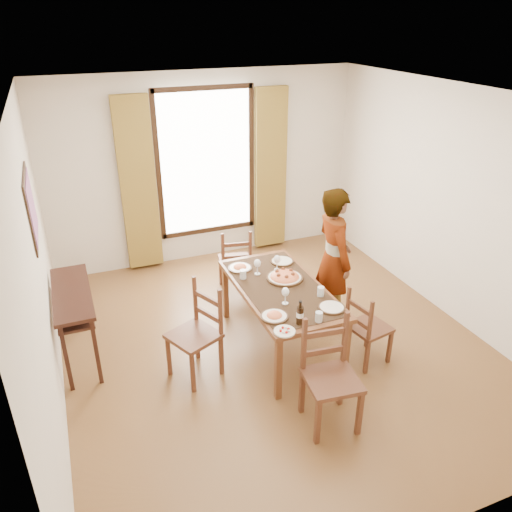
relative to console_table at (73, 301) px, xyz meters
name	(u,v)px	position (x,y,z in m)	size (l,w,h in m)	color
ground	(274,343)	(2.03, -0.60, -0.68)	(5.00, 5.00, 0.00)	#4C2D17
room_shell	(271,213)	(2.03, -0.47, 0.86)	(4.60, 5.10, 2.74)	beige
console_table	(73,301)	(0.00, 0.00, 0.00)	(0.38, 1.20, 0.80)	black
dining_table	(281,292)	(2.08, -0.64, 0.00)	(0.86, 1.67, 0.76)	brown
chair_west	(196,335)	(1.10, -0.76, -0.22)	(0.59, 0.59, 1.00)	#57311D
chair_north	(235,262)	(2.03, 0.68, -0.26)	(0.48, 0.48, 0.92)	#57311D
chair_south	(330,378)	(2.01, -1.85, -0.20)	(0.50, 0.50, 1.03)	#57311D
chair_east	(367,329)	(2.81, -1.23, -0.28)	(0.45, 0.45, 0.87)	#57311D
man	(333,259)	(2.83, -0.44, 0.16)	(0.45, 0.65, 1.69)	gray
plate_sw	(274,315)	(1.78, -1.16, 0.10)	(0.27, 0.27, 0.05)	silver
plate_se	(332,306)	(2.36, -1.22, 0.10)	(0.27, 0.27, 0.05)	silver
plate_nw	(240,267)	(1.82, -0.10, 0.10)	(0.27, 0.27, 0.05)	silver
plate_ne	(282,260)	(2.33, -0.13, 0.10)	(0.27, 0.27, 0.05)	silver
pasta_platter	(285,275)	(2.19, -0.50, 0.12)	(0.40, 0.40, 0.10)	#C73E19
caprese_plate	(285,330)	(1.76, -1.42, 0.09)	(0.20, 0.20, 0.04)	silver
wine_glass_a	(285,296)	(1.98, -0.97, 0.16)	(0.08, 0.08, 0.18)	white
wine_glass_b	(277,263)	(2.19, -0.28, 0.16)	(0.08, 0.08, 0.18)	white
wine_glass_c	(257,267)	(1.95, -0.29, 0.16)	(0.08, 0.08, 0.18)	white
tumbler_a	(321,291)	(2.38, -0.97, 0.12)	(0.07, 0.07, 0.10)	silver
tumbler_b	(243,274)	(1.77, -0.32, 0.12)	(0.07, 0.07, 0.10)	silver
tumbler_c	(319,317)	(2.14, -1.38, 0.12)	(0.07, 0.07, 0.10)	silver
wine_bottle	(300,312)	(1.95, -1.34, 0.20)	(0.07, 0.07, 0.25)	black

